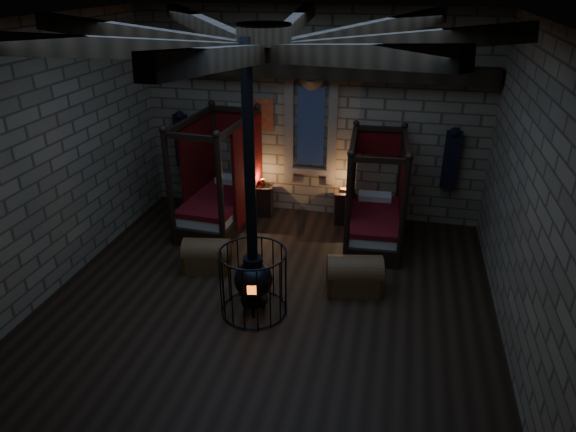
% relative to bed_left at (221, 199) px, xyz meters
% --- Properties ---
extents(room, '(7.02, 7.02, 4.29)m').
position_rel_bed_left_xyz_m(room, '(1.66, -2.39, 3.19)').
color(room, black).
rests_on(room, ground).
extents(bed_left, '(1.27, 2.21, 2.23)m').
position_rel_bed_left_xyz_m(bed_left, '(0.00, 0.00, 0.00)').
color(bed_left, black).
rests_on(bed_left, ground).
extents(bed_right, '(1.15, 2.01, 2.04)m').
position_rel_bed_left_xyz_m(bed_right, '(3.11, -0.04, -0.05)').
color(bed_right, black).
rests_on(bed_right, ground).
extents(trunk_left, '(0.88, 0.64, 0.59)m').
position_rel_bed_left_xyz_m(trunk_left, '(0.36, -1.77, -0.29)').
color(trunk_left, brown).
rests_on(trunk_left, ground).
extents(trunk_right, '(0.98, 0.72, 0.65)m').
position_rel_bed_left_xyz_m(trunk_right, '(2.95, -1.88, -0.26)').
color(trunk_right, brown).
rests_on(trunk_right, ground).
extents(nightstand_left, '(0.46, 0.45, 0.82)m').
position_rel_bed_left_xyz_m(nightstand_left, '(0.72, 0.62, -0.21)').
color(nightstand_left, black).
rests_on(nightstand_left, ground).
extents(nightstand_right, '(0.50, 0.49, 0.75)m').
position_rel_bed_left_xyz_m(nightstand_right, '(2.45, 0.63, -0.20)').
color(nightstand_right, black).
rests_on(nightstand_right, ground).
extents(stove, '(1.02, 1.02, 4.05)m').
position_rel_bed_left_xyz_m(stove, '(1.51, -2.79, 0.08)').
color(stove, black).
rests_on(stove, ground).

